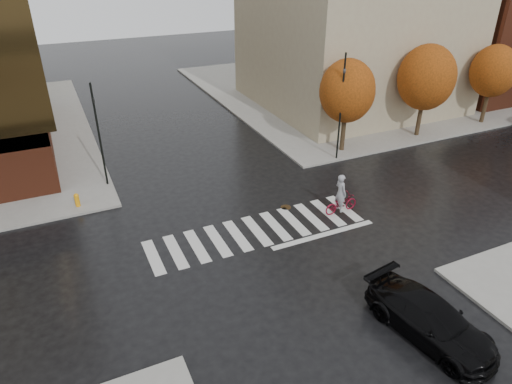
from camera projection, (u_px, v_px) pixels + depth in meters
ground at (261, 236)px, 23.59m from camera, size 120.00×120.00×0.00m
sidewalk_ne at (355, 86)px, 48.03m from camera, size 30.00×30.00×0.15m
crosswalk at (257, 231)px, 23.99m from camera, size 12.00×3.00×0.01m
building_ne_brick at (493, 14)px, 45.09m from camera, size 14.00×14.00×14.00m
tree_ne_a at (347, 91)px, 31.04m from camera, size 3.80×3.80×6.50m
tree_ne_b at (427, 78)px, 33.55m from camera, size 4.20×4.20×6.89m
tree_ne_c at (494, 71)px, 36.25m from camera, size 3.60×3.60×6.31m
sedan at (430, 319)px, 17.26m from camera, size 3.01×5.61×1.55m
cyclist at (341, 200)px, 25.28m from camera, size 2.10×0.83×2.35m
traffic_light_nw at (98, 130)px, 26.68m from camera, size 0.20×0.18×6.35m
traffic_light_ne at (342, 101)px, 29.84m from camera, size 0.19×0.21×7.19m
fire_hydrant at (77, 199)px, 25.74m from camera, size 0.29×0.29×0.80m
manhole at (286, 207)px, 26.12m from camera, size 0.69×0.69×0.01m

